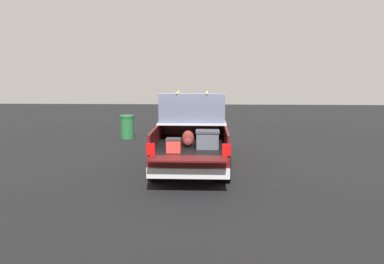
{
  "coord_description": "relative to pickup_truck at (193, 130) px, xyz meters",
  "views": [
    {
      "loc": [
        -10.88,
        -0.42,
        2.84
      ],
      "look_at": [
        -0.6,
        0.0,
        1.1
      ],
      "focal_mm": 34.2,
      "sensor_mm": 36.0,
      "label": 1
    }
  ],
  "objects": [
    {
      "name": "ground_plane",
      "position": [
        -0.39,
        0.0,
        -0.98
      ],
      "size": [
        40.0,
        40.0,
        0.0
      ],
      "primitive_type": "plane",
      "color": "black"
    },
    {
      "name": "pickup_truck",
      "position": [
        0.0,
        0.0,
        0.0
      ],
      "size": [
        6.05,
        2.06,
        2.23
      ],
      "color": "#470F0F",
      "rests_on": "ground_plane"
    },
    {
      "name": "trash_can",
      "position": [
        3.83,
        2.94,
        -0.49
      ],
      "size": [
        0.6,
        0.6,
        0.98
      ],
      "color": "#1E592D",
      "rests_on": "ground_plane"
    }
  ]
}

